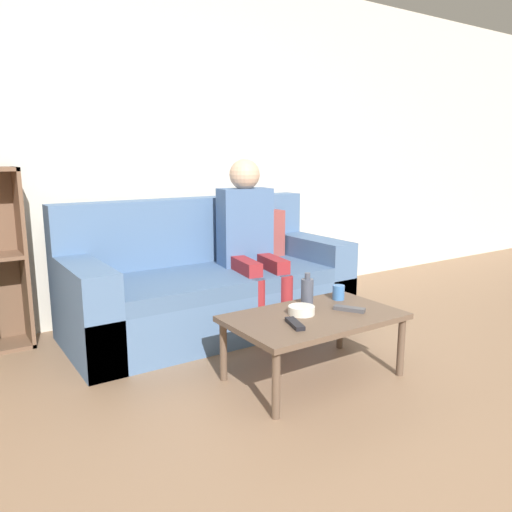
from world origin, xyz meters
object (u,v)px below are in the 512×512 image
snack_bowl (301,310)px  bottle (307,291)px  coffee_table (314,321)px  tv_remote_0 (295,324)px  person_adult (249,231)px  cup_near (338,292)px  tv_remote_1 (349,309)px  couch (209,287)px

snack_bowl → bottle: bottle is taller
coffee_table → tv_remote_0: tv_remote_0 is taller
person_adult → cup_near: 0.87m
person_adult → bottle: bearing=-88.9°
bottle → tv_remote_1: bearing=-62.1°
couch → person_adult: (0.29, -0.08, 0.39)m
tv_remote_1 → bottle: bottle is taller
couch → bottle: bearing=-78.8°
person_adult → snack_bowl: size_ratio=8.16×
tv_remote_1 → bottle: (-0.12, 0.22, 0.07)m
cup_near → tv_remote_1: cup_near is taller
coffee_table → tv_remote_1: bearing=-14.5°
coffee_table → tv_remote_0: size_ratio=5.28×
cup_near → tv_remote_0: size_ratio=0.49×
coffee_table → snack_bowl: (-0.05, 0.05, 0.06)m
coffee_table → tv_remote_0: 0.22m
tv_remote_1 → couch: bearing=73.7°
person_adult → bottle: 0.84m
couch → coffee_table: size_ratio=2.09×
person_adult → tv_remote_0: bearing=-101.7°
snack_bowl → coffee_table: bearing=-43.2°
cup_near → tv_remote_0: (-0.51, -0.23, -0.03)m
tv_remote_1 → snack_bowl: bearing=127.6°
tv_remote_1 → snack_bowl: (-0.26, 0.10, 0.01)m
couch → coffee_table: couch is taller
couch → snack_bowl: 1.00m
cup_near → tv_remote_0: 0.56m
tv_remote_1 → snack_bowl: snack_bowl is taller
person_adult → cup_near: (0.11, -0.82, -0.28)m
person_adult → tv_remote_1: bearing=-80.5°
tv_remote_0 → cup_near: bearing=41.5°
tv_remote_1 → bottle: size_ratio=0.91×
cup_near → tv_remote_0: bearing=-155.6°
coffee_table → tv_remote_0: (-0.20, -0.08, 0.05)m
couch → tv_remote_1: couch is taller
cup_near → bottle: 0.23m
tv_remote_1 → bottle: 0.26m
tv_remote_0 → bottle: bottle is taller
couch → bottle: couch is taller
coffee_table → bottle: bottle is taller
couch → bottle: 0.90m
coffee_table → person_adult: size_ratio=0.79×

